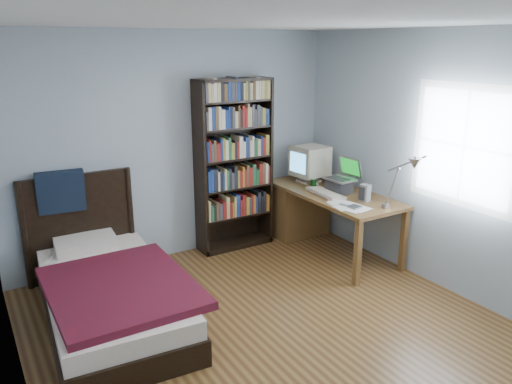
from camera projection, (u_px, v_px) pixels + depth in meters
room at (287, 194)px, 3.80m from camera, size 4.20×4.24×2.50m
desk at (307, 206)px, 6.15m from camera, size 0.75×1.70×0.73m
crt_monitor at (310, 162)px, 6.02m from camera, size 0.41×0.38×0.44m
laptop at (341, 183)px, 5.62m from camera, size 0.34×0.34×0.40m
desk_lamp at (410, 169)px, 4.61m from camera, size 0.24×0.54×0.64m
keyboard at (326, 193)px, 5.55m from camera, size 0.23×0.52×0.05m
speaker at (365, 193)px, 5.31m from camera, size 0.11×0.11×0.18m
soda_can at (313, 184)px, 5.79m from camera, size 0.06×0.06×0.11m
mouse at (316, 184)px, 5.92m from camera, size 0.06×0.11×0.04m
phone_silver at (332, 200)px, 5.33m from camera, size 0.07×0.10×0.02m
phone_grey at (344, 205)px, 5.17m from camera, size 0.06×0.10×0.02m
external_drive at (354, 207)px, 5.10m from camera, size 0.12×0.12×0.02m
bookshelf at (234, 165)px, 5.76m from camera, size 0.89×0.30×1.98m
bed at (107, 289)px, 4.44m from camera, size 1.20×2.18×1.16m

